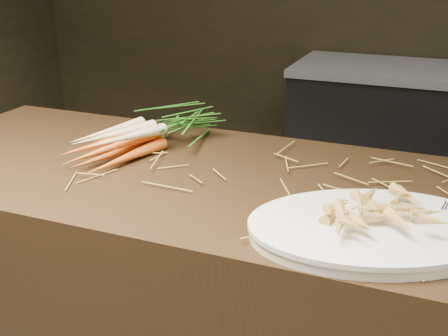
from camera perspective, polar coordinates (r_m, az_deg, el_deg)
name	(u,v)px	position (r m, az deg, el deg)	size (l,w,h in m)	color
straw_bedding	(350,192)	(1.28, 12.64, -2.43)	(1.40, 0.60, 0.02)	olive
root_veg_bunch	(155,131)	(1.56, -7.03, 3.77)	(0.29, 0.52, 0.09)	#E85C12
serving_platter	(373,231)	(1.11, 14.86, -6.21)	(0.47, 0.32, 0.03)	white
roasted_veg_heap	(375,213)	(1.10, 15.05, -4.41)	(0.23, 0.17, 0.05)	olive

